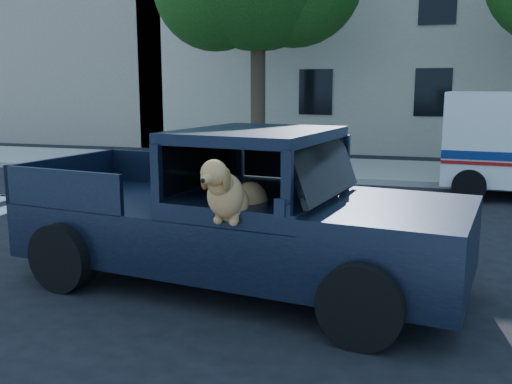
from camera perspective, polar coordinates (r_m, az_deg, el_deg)
ground at (r=7.32m, az=9.13°, el=-8.70°), size 120.00×120.00×0.00m
far_sidewalk at (r=16.25m, az=13.45°, el=2.02°), size 60.00×4.00×0.15m
lane_stripes at (r=10.60m, az=22.42°, el=-3.31°), size 21.60×0.14×0.01m
building_main at (r=23.56m, az=22.57°, el=14.86°), size 26.00×6.00×9.00m
building_left at (r=28.28m, az=-18.01°, el=13.26°), size 12.00×6.00×8.00m
pickup_truck at (r=6.91m, az=-2.57°, el=-4.14°), size 5.57×3.09×1.91m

